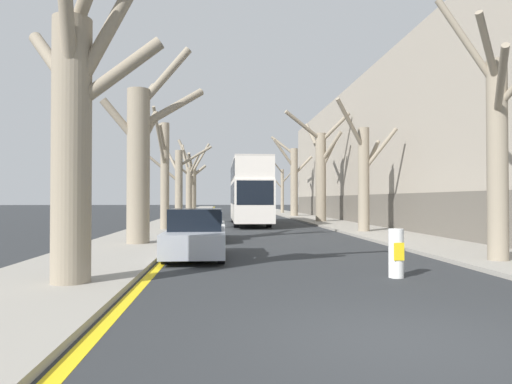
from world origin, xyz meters
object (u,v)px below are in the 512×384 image
object	(u,v)px
street_tree_left_3	(178,183)
street_tree_left_5	(192,187)
double_decker_bus	(249,189)
traffic_bollard	(396,253)
street_tree_right_0	(496,145)
parked_car_0	(196,235)
street_tree_left_0	(75,126)
street_tree_left_4	(188,184)
street_tree_right_4	(282,188)
street_tree_right_2	(321,169)
street_tree_left_2	(164,173)
street_tree_left_1	(142,154)
street_tree_right_3	(293,179)
parked_car_1	(204,226)
street_tree_right_1	(364,175)

from	to	relation	value
street_tree_left_3	street_tree_left_5	bearing A→B (deg)	90.24
double_decker_bus	traffic_bollard	size ratio (longest dim) A/B	10.13
street_tree_right_0	parked_car_0	xyz separation A→B (m)	(-8.31, 2.11, -2.58)
street_tree_left_0	street_tree_left_4	bearing A→B (deg)	90.18
street_tree_right_0	street_tree_right_4	size ratio (longest dim) A/B	1.05
street_tree_right_2	double_decker_bus	size ratio (longest dim) A/B	0.75
street_tree_left_0	street_tree_right_0	world-z (taller)	street_tree_left_0
street_tree_left_2	street_tree_left_1	bearing A→B (deg)	-89.03
street_tree_left_0	street_tree_right_3	world-z (taller)	street_tree_right_3
street_tree_left_0	parked_car_1	size ratio (longest dim) A/B	1.81
parked_car_1	street_tree_right_4	bearing A→B (deg)	77.23
street_tree_right_1	street_tree_right_3	bearing A→B (deg)	90.26
street_tree_left_3	traffic_bollard	size ratio (longest dim) A/B	5.31
traffic_bollard	street_tree_left_1	bearing A→B (deg)	132.67
street_tree_left_5	street_tree_right_0	world-z (taller)	street_tree_left_5
parked_car_0	street_tree_left_0	bearing A→B (deg)	-114.88
street_tree_left_2	street_tree_right_1	distance (m)	11.04
street_tree_right_1	street_tree_right_2	distance (m)	11.05
street_tree_right_3	street_tree_right_1	bearing A→B (deg)	-89.74
street_tree_left_0	street_tree_left_2	bearing A→B (deg)	90.97
street_tree_right_4	parked_car_1	world-z (taller)	street_tree_right_4
street_tree_right_2	parked_car_0	distance (m)	22.46
street_tree_left_4	street_tree_left_5	xyz separation A→B (m)	(-0.17, 7.64, -0.02)
street_tree_left_1	street_tree_left_2	world-z (taller)	street_tree_left_1
street_tree_right_4	street_tree_right_0	bearing A→B (deg)	-90.16
street_tree_right_0	street_tree_right_4	xyz separation A→B (m)	(0.13, 45.42, -0.05)
street_tree_right_3	street_tree_right_4	xyz separation A→B (m)	(0.23, 10.75, -0.71)
street_tree_left_3	street_tree_right_0	bearing A→B (deg)	-63.84
street_tree_left_1	parked_car_0	size ratio (longest dim) A/B	1.93
street_tree_left_1	traffic_bollard	distance (m)	10.86
street_tree_right_1	street_tree_left_1	bearing A→B (deg)	-151.63
street_tree_right_0	street_tree_right_2	bearing A→B (deg)	89.71
double_decker_bus	street_tree_left_0	bearing A→B (deg)	-102.12
street_tree_right_4	street_tree_right_2	bearing A→B (deg)	-90.03
street_tree_right_0	double_decker_bus	bearing A→B (deg)	105.22
street_tree_left_4	street_tree_right_1	distance (m)	21.68
street_tree_right_2	double_decker_bus	xyz separation A→B (m)	(-5.66, -2.29, -1.58)
street_tree_left_5	street_tree_right_0	xyz separation A→B (m)	(10.74, -38.21, 0.07)
street_tree_left_1	street_tree_right_2	distance (m)	19.88
street_tree_right_1	traffic_bollard	distance (m)	14.10
street_tree_left_0	street_tree_right_1	xyz separation A→B (m)	(10.47, 14.20, -0.15)
street_tree_right_2	parked_car_1	size ratio (longest dim) A/B	1.96
street_tree_left_2	parked_car_1	xyz separation A→B (m)	(2.44, -5.92, -2.71)
street_tree_left_1	street_tree_right_4	size ratio (longest dim) A/B	1.08
street_tree_left_5	street_tree_right_0	bearing A→B (deg)	-74.30
street_tree_left_0	street_tree_right_0	size ratio (longest dim) A/B	1.04
street_tree_right_2	street_tree_right_3	bearing A→B (deg)	91.02
street_tree_left_5	street_tree_right_2	size ratio (longest dim) A/B	1.00
street_tree_right_3	parked_car_0	world-z (taller)	street_tree_right_3
street_tree_left_1	street_tree_right_1	xyz separation A→B (m)	(10.62, 5.73, -0.44)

